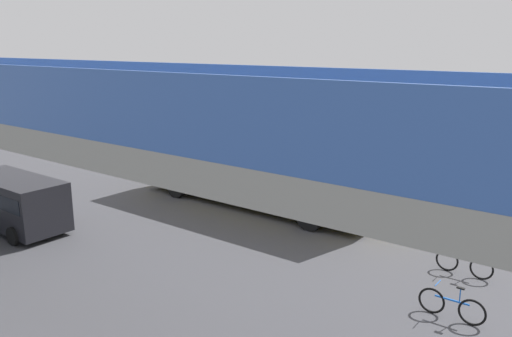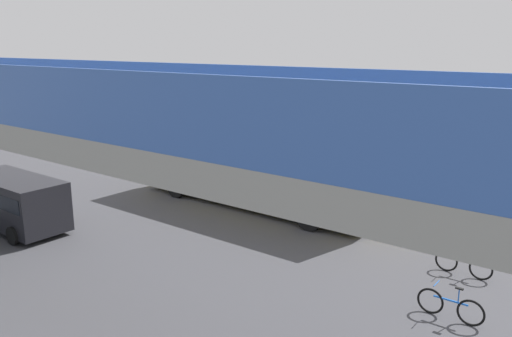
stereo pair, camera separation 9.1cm
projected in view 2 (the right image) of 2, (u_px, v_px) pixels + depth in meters
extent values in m
plane|color=#424247|center=(286.00, 207.00, 23.19)|extent=(80.00, 80.00, 0.00)
cube|color=yellow|center=(255.00, 168.00, 23.05)|extent=(11.50, 2.55, 2.86)
cube|color=black|center=(255.00, 157.00, 22.93)|extent=(11.04, 2.59, 0.90)
cube|color=white|center=(255.00, 139.00, 22.74)|extent=(11.27, 2.58, 0.20)
cube|color=black|center=(165.00, 145.00, 26.41)|extent=(0.04, 2.24, 1.20)
cylinder|color=black|center=(177.00, 187.00, 24.54)|extent=(1.04, 0.30, 1.04)
cylinder|color=black|center=(213.00, 176.00, 26.50)|extent=(1.04, 0.30, 1.04)
cylinder|color=black|center=(309.00, 218.00, 20.15)|extent=(1.04, 0.30, 1.04)
cylinder|color=black|center=(341.00, 202.00, 22.11)|extent=(1.04, 0.30, 1.04)
cube|color=black|center=(15.00, 201.00, 20.28)|extent=(4.80, 1.95, 1.86)
cube|color=black|center=(14.00, 192.00, 20.20)|extent=(4.42, 1.98, 0.56)
cylinder|color=black|center=(20.00, 206.00, 22.15)|extent=(0.68, 0.22, 0.68)
cylinder|color=black|center=(13.00, 236.00, 18.77)|extent=(0.68, 0.22, 0.68)
cylinder|color=black|center=(62.00, 221.00, 20.26)|extent=(0.68, 0.22, 0.68)
torus|color=black|center=(430.00, 301.00, 13.95)|extent=(0.72, 0.06, 0.72)
torus|color=black|center=(471.00, 313.00, 13.32)|extent=(0.72, 0.06, 0.72)
cube|color=blue|center=(451.00, 301.00, 13.59)|extent=(0.89, 0.04, 0.04)
cylinder|color=blue|center=(459.00, 296.00, 13.43)|extent=(0.03, 0.03, 0.40)
cube|color=black|center=(459.00, 289.00, 13.39)|extent=(0.20, 0.08, 0.04)
cylinder|color=blue|center=(437.00, 283.00, 13.74)|extent=(0.02, 0.44, 0.02)
torus|color=black|center=(446.00, 260.00, 16.56)|extent=(0.72, 0.06, 0.72)
torus|color=black|center=(481.00, 269.00, 15.93)|extent=(0.72, 0.06, 0.72)
cube|color=black|center=(464.00, 259.00, 16.20)|extent=(0.89, 0.04, 0.04)
cylinder|color=black|center=(471.00, 255.00, 16.04)|extent=(0.03, 0.03, 0.40)
cube|color=black|center=(471.00, 249.00, 15.99)|extent=(0.20, 0.08, 0.04)
cylinder|color=black|center=(452.00, 245.00, 16.35)|extent=(0.02, 0.44, 0.02)
cylinder|color=#2D2D38|center=(233.00, 162.00, 30.06)|extent=(0.32, 0.32, 0.85)
cylinder|color=#19724C|center=(233.00, 149.00, 29.88)|extent=(0.38, 0.38, 0.70)
sphere|color=tan|center=(233.00, 141.00, 29.77)|extent=(0.22, 0.22, 0.22)
cylinder|color=slate|center=(307.00, 162.00, 25.62)|extent=(0.08, 0.08, 2.80)
cube|color=yellow|center=(308.00, 140.00, 25.37)|extent=(0.04, 0.60, 0.60)
cube|color=silver|center=(439.00, 220.00, 21.49)|extent=(2.00, 0.20, 0.01)
cube|color=silver|center=(352.00, 202.00, 23.87)|extent=(2.00, 0.20, 0.01)
cube|color=silver|center=(281.00, 188.00, 26.26)|extent=(2.00, 0.20, 0.01)
cube|color=silver|center=(222.00, 176.00, 28.65)|extent=(2.00, 0.20, 0.01)
cube|color=#3359A5|center=(42.00, 81.00, 13.27)|extent=(27.82, 0.08, 1.10)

